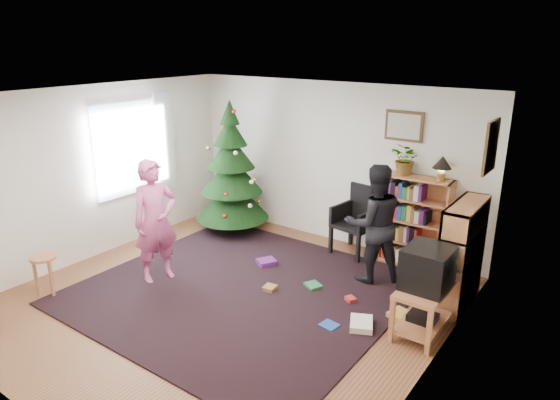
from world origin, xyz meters
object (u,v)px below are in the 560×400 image
Objects in this scene: picture_back at (404,126)px; person_by_chair at (374,224)px; armchair at (359,217)px; table_lamp at (442,164)px; person_standing at (155,221)px; tv_stand at (424,305)px; bookshelf_right at (462,254)px; crt_tv at (427,268)px; christmas_tree at (232,178)px; picture_right at (491,147)px; stool at (44,265)px; bookshelf_back at (415,221)px; potted_plant at (406,159)px.

picture_back reaches higher than person_by_chair.
table_lamp is at bearing 11.08° from armchair.
person_by_chair is (2.34, 1.64, -0.02)m from person_standing.
tv_stand is 0.82× the size of armchair.
bookshelf_right is 2.49× the size of crt_tv.
person_standing is (0.36, -1.93, -0.09)m from christmas_tree.
tv_stand is (-0.26, -1.01, -1.63)m from picture_right.
bookshelf_right is at bearing -46.40° from person_standing.
person_standing reaches higher than stool.
person_standing is at bearing -117.81° from armchair.
stool is at bearing -98.42° from christmas_tree.
bookshelf_back is at bearing 180.00° from table_lamp.
bookshelf_right is 0.81× the size of person_by_chair.
bookshelf_right reaches higher than crt_tv.
person_standing reaches higher than crt_tv.
christmas_tree is at bearing 178.61° from picture_right.
armchair is (-1.72, 0.70, -0.11)m from bookshelf_right.
table_lamp is at bearing -12.30° from picture_back.
christmas_tree is 3.35m from table_lamp.
crt_tv is at bearing 97.81° from person_by_chair.
table_lamp is at bearing 0.00° from potted_plant.
tv_stand is (-0.12, -0.84, -0.34)m from bookshelf_right.
christmas_tree is 2.63× the size of tv_stand.
crt_tv is 0.32× the size of person_by_chair.
stool is at bearing -132.08° from potted_plant.
armchair is 0.97m from person_by_chair.
person_standing is (-2.28, -2.56, -1.12)m from picture_back.
stool is at bearing -129.95° from picture_back.
stool is (-4.16, -1.96, -0.37)m from crt_tv.
bookshelf_back is 1.00× the size of bookshelf_right.
tv_stand is (0.75, -1.60, -0.34)m from bookshelf_back.
person_by_chair is at bearing 141.31° from crt_tv.
christmas_tree is 1.69× the size of bookshelf_back.
picture_right is at bearing -45.14° from person_standing.
table_lamp is (-0.45, 1.60, 1.21)m from tv_stand.
crt_tv is (-0.12, -0.84, 0.11)m from bookshelf_right.
table_lamp is at bearing -32.22° from person_standing.
bookshelf_right is (0.87, -0.75, 0.00)m from bookshelf_back.
stool is 1.45m from person_standing.
crt_tv is (3.71, -1.10, -0.14)m from christmas_tree.
bookshelf_right reaches higher than stool.
potted_plant is (0.06, 0.79, 0.72)m from person_by_chair.
picture_right reaches higher than picture_back.
christmas_tree is at bearing -169.85° from potted_plant.
person_by_chair is at bearing -125.63° from table_lamp.
picture_back reaches higher than table_lamp.
armchair is 0.62× the size of person_standing.
person_standing reaches higher than table_lamp.
person_standing is at bearing -137.02° from bookshelf_back.
table_lamp reaches higher than crt_tv.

